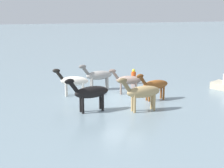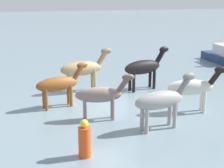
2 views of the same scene
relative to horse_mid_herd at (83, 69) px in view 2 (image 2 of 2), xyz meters
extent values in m
plane|color=gray|center=(2.52, 0.59, -1.12)|extent=(159.20, 159.20, 0.00)
ellipsoid|color=tan|center=(0.01, -0.09, 0.01)|extent=(0.87, 2.10, 0.69)
cylinder|color=tan|center=(-0.23, 0.49, -0.55)|extent=(0.15, 0.15, 1.12)
cylinder|color=tan|center=(0.09, 0.53, -0.55)|extent=(0.15, 0.15, 1.12)
cylinder|color=tan|center=(-0.07, -0.72, -0.55)|extent=(0.15, 0.15, 1.12)
cylinder|color=tan|center=(0.26, -0.68, -0.55)|extent=(0.15, 0.15, 1.12)
cylinder|color=olive|center=(-0.13, 0.98, 0.45)|extent=(0.32, 0.65, 0.75)
ellipsoid|color=olive|center=(-0.16, 1.19, 0.76)|extent=(0.31, 0.58, 0.30)
ellipsoid|color=silver|center=(4.06, 3.40, -0.10)|extent=(0.92, 1.91, 0.62)
cylinder|color=silver|center=(4.03, 3.97, -0.61)|extent=(0.14, 0.14, 1.01)
cylinder|color=silver|center=(4.32, 3.90, -0.61)|extent=(0.14, 0.14, 1.01)
cylinder|color=silver|center=(3.80, 2.89, -0.61)|extent=(0.14, 0.14, 1.01)
cylinder|color=silver|center=(4.09, 2.83, -0.61)|extent=(0.14, 0.14, 1.01)
cylinder|color=black|center=(4.27, 4.35, 0.30)|extent=(0.33, 0.59, 0.68)
ellipsoid|color=black|center=(4.31, 4.54, 0.58)|extent=(0.31, 0.54, 0.27)
ellipsoid|color=gray|center=(3.80, -0.23, -0.16)|extent=(0.82, 1.79, 0.58)
cylinder|color=gray|center=(3.76, 0.31, -0.64)|extent=(0.13, 0.13, 0.95)
cylinder|color=gray|center=(4.04, 0.25, -0.64)|extent=(0.13, 0.13, 0.95)
cylinder|color=gray|center=(3.57, -0.71, -0.64)|extent=(0.13, 0.13, 0.95)
cylinder|color=gray|center=(3.84, -0.76, -0.64)|extent=(0.13, 0.13, 0.95)
cylinder|color=#63544C|center=(3.97, 0.67, 0.21)|extent=(0.30, 0.56, 0.63)
ellipsoid|color=#63544C|center=(4.01, 0.85, 0.47)|extent=(0.28, 0.50, 0.25)
ellipsoid|color=black|center=(0.56, 2.79, 0.01)|extent=(1.09, 2.12, 0.69)
cylinder|color=black|center=(0.25, 3.34, -0.55)|extent=(0.15, 0.15, 1.12)
cylinder|color=black|center=(0.57, 3.43, -0.55)|extent=(0.15, 0.15, 1.12)
cylinder|color=black|center=(0.55, 2.16, -0.55)|extent=(0.15, 0.15, 1.12)
cylinder|color=black|center=(0.87, 2.24, -0.55)|extent=(0.15, 0.15, 1.12)
cylinder|color=black|center=(0.29, 3.84, 0.45)|extent=(0.38, 0.66, 0.75)
ellipsoid|color=black|center=(0.24, 4.05, 0.76)|extent=(0.37, 0.60, 0.30)
ellipsoid|color=#9E9993|center=(5.31, 1.52, -0.07)|extent=(0.85, 1.96, 0.64)
cylinder|color=#9E9993|center=(5.07, 2.05, -0.59)|extent=(0.14, 0.14, 1.05)
cylinder|color=#9E9993|center=(5.37, 2.10, -0.59)|extent=(0.14, 0.14, 1.05)
cylinder|color=#9E9993|center=(5.24, 0.93, -0.59)|extent=(0.14, 0.14, 1.05)
cylinder|color=#9E9993|center=(5.55, 0.98, -0.59)|extent=(0.14, 0.14, 1.05)
cylinder|color=slate|center=(5.15, 2.51, 0.34)|extent=(0.31, 0.61, 0.70)
ellipsoid|color=slate|center=(5.12, 2.70, 0.63)|extent=(0.30, 0.55, 0.28)
ellipsoid|color=brown|center=(2.01, -1.51, -0.13)|extent=(0.93, 1.87, 0.60)
cylinder|color=brown|center=(1.74, -1.02, -0.62)|extent=(0.13, 0.13, 0.99)
cylinder|color=brown|center=(2.02, -0.95, -0.62)|extent=(0.13, 0.13, 0.99)
cylinder|color=brown|center=(1.99, -2.06, -0.62)|extent=(0.13, 0.13, 0.99)
cylinder|color=brown|center=(2.27, -1.99, -0.62)|extent=(0.13, 0.13, 0.99)
cylinder|color=brown|center=(1.78, -0.58, 0.27)|extent=(0.33, 0.58, 0.66)
ellipsoid|color=brown|center=(1.74, -0.40, 0.54)|extent=(0.32, 0.53, 0.26)
cylinder|color=#E54C19|center=(6.56, -1.36, -0.67)|extent=(0.36, 0.36, 0.90)
sphere|color=yellow|center=(6.56, -1.36, -0.10)|extent=(0.24, 0.24, 0.24)
camera|label=1|loc=(-17.90, 5.61, 4.97)|focal=54.88mm
camera|label=2|loc=(15.14, -3.12, 3.43)|focal=53.37mm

